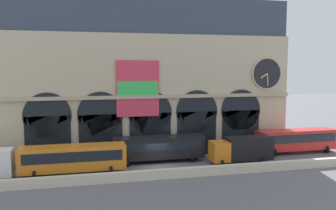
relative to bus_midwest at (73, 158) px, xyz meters
The scene contains 7 objects.
ground_plane 9.56m from the bus_midwest, ahead, with size 200.00×200.00×0.00m, color slate.
quay_parapet_wall 10.20m from the bus_midwest, 21.99° to the right, with size 90.00×0.70×0.98m, color beige.
station_building 14.97m from the bus_midwest, 41.64° to the left, with size 38.32×6.06×20.39m.
bus_midwest is the anchor object (origin of this frame).
bus_center 10.30m from the bus_midwest, 16.46° to the left, with size 11.00×3.25×3.10m.
box_truck_mideast 19.46m from the bus_midwest, ahead, with size 7.50×2.91×3.12m.
bus_east 28.99m from the bus_midwest, ahead, with size 11.00×3.25×3.10m.
Camera 1 is at (-8.47, -39.56, 11.31)m, focal length 38.72 mm.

